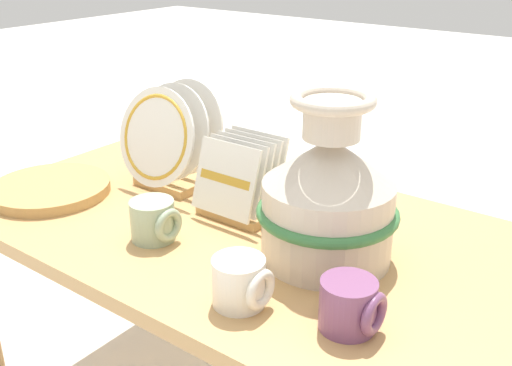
# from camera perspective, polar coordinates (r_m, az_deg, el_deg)

# --- Properties ---
(display_table) EXTENTS (1.43, 0.76, 0.60)m
(display_table) POSITION_cam_1_polar(r_m,az_deg,el_deg) (1.39, -0.00, -6.66)
(display_table) COLOR tan
(display_table) RESTS_ON ground_plane
(ceramic_vase) EXTENTS (0.29, 0.29, 0.34)m
(ceramic_vase) POSITION_cam_1_polar(r_m,az_deg,el_deg) (1.19, 6.89, -1.15)
(ceramic_vase) COLOR beige
(ceramic_vase) RESTS_ON display_table
(dish_rack_round_plates) EXTENTS (0.25, 0.19, 0.27)m
(dish_rack_round_plates) POSITION_cam_1_polar(r_m,az_deg,el_deg) (1.55, -8.36, 3.72)
(dish_rack_round_plates) COLOR tan
(dish_rack_round_plates) RESTS_ON display_table
(dish_rack_square_plates) EXTENTS (0.17, 0.16, 0.19)m
(dish_rack_square_plates) POSITION_cam_1_polar(r_m,az_deg,el_deg) (1.39, -1.50, -0.17)
(dish_rack_square_plates) COLOR tan
(dish_rack_square_plates) RESTS_ON display_table
(wicker_charger_stack) EXTENTS (0.30, 0.30, 0.03)m
(wicker_charger_stack) POSITION_cam_1_polar(r_m,az_deg,el_deg) (1.61, -19.00, -0.51)
(wicker_charger_stack) COLOR tan
(wicker_charger_stack) RESTS_ON display_table
(mug_cream_glaze) EXTENTS (0.11, 0.10, 0.09)m
(mug_cream_glaze) POSITION_cam_1_polar(r_m,az_deg,el_deg) (1.07, -1.44, -9.44)
(mug_cream_glaze) COLOR silver
(mug_cream_glaze) RESTS_ON display_table
(mug_plum_glaze) EXTENTS (0.11, 0.10, 0.09)m
(mug_plum_glaze) POSITION_cam_1_polar(r_m,az_deg,el_deg) (1.03, 8.99, -11.46)
(mug_plum_glaze) COLOR #7A4770
(mug_plum_glaze) RESTS_ON display_table
(mug_sage_glaze) EXTENTS (0.11, 0.10, 0.09)m
(mug_sage_glaze) POSITION_cam_1_polar(r_m,az_deg,el_deg) (1.31, -9.66, -3.55)
(mug_sage_glaze) COLOR #9EB28E
(mug_sage_glaze) RESTS_ON display_table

